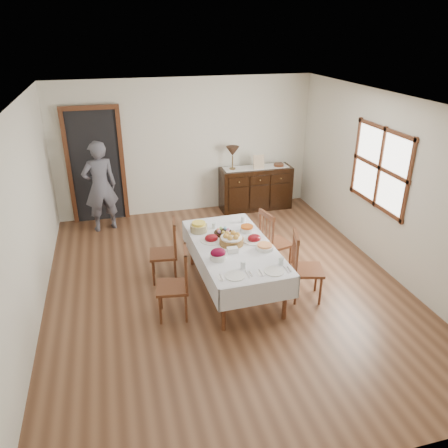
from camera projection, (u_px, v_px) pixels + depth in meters
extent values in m
plane|color=brown|center=(226.00, 286.00, 6.33)|extent=(6.00, 6.00, 0.00)
cube|color=white|center=(226.00, 103.00, 5.25)|extent=(5.00, 6.00, 0.02)
cube|color=silver|center=(186.00, 147.00, 8.42)|extent=(5.00, 0.02, 2.60)
cube|color=silver|center=(334.00, 353.00, 3.15)|extent=(5.00, 0.02, 2.60)
cube|color=silver|center=(24.00, 223.00, 5.21)|extent=(0.02, 6.00, 2.60)
cube|color=silver|center=(391.00, 187.00, 6.37)|extent=(0.02, 6.00, 2.60)
cube|color=white|center=(381.00, 168.00, 6.55)|extent=(0.02, 1.30, 1.10)
cube|color=#5A2F1B|center=(380.00, 168.00, 6.55)|extent=(0.03, 1.46, 1.26)
cube|color=black|center=(96.00, 167.00, 8.10)|extent=(0.90, 0.06, 2.10)
cube|color=#5A2F1B|center=(96.00, 167.00, 8.08)|extent=(1.04, 0.08, 2.18)
cube|color=silver|center=(234.00, 246.00, 6.01)|extent=(1.06, 2.02, 0.04)
cylinder|color=#5A2F1B|center=(224.00, 308.00, 5.30)|extent=(0.06, 0.06, 0.64)
cylinder|color=#5A2F1B|center=(285.00, 297.00, 5.52)|extent=(0.06, 0.06, 0.64)
cylinder|color=#5A2F1B|center=(192.00, 246.00, 6.79)|extent=(0.06, 0.06, 0.64)
cylinder|color=#5A2F1B|center=(241.00, 239.00, 7.01)|extent=(0.06, 0.06, 0.64)
cube|color=silver|center=(198.00, 260.00, 5.93)|extent=(0.09, 2.02, 0.31)
cube|color=silver|center=(268.00, 250.00, 6.19)|extent=(0.09, 2.02, 0.31)
cube|color=silver|center=(260.00, 294.00, 5.19)|extent=(1.03, 0.06, 0.31)
cube|color=silver|center=(214.00, 226.00, 6.93)|extent=(1.03, 0.06, 0.31)
cube|color=#5A2F1B|center=(172.00, 287.00, 5.52)|extent=(0.45, 0.45, 0.04)
cylinder|color=#5A2F1B|center=(161.00, 296.00, 5.75)|extent=(0.03, 0.03, 0.41)
cylinder|color=#5A2F1B|center=(160.00, 310.00, 5.45)|extent=(0.03, 0.03, 0.41)
cylinder|color=#5A2F1B|center=(185.00, 294.00, 5.78)|extent=(0.03, 0.03, 0.41)
cylinder|color=#5A2F1B|center=(186.00, 309.00, 5.49)|extent=(0.03, 0.03, 0.41)
cylinder|color=#5A2F1B|center=(185.00, 262.00, 5.58)|extent=(0.04, 0.04, 0.53)
cylinder|color=#5A2F1B|center=(186.00, 276.00, 5.27)|extent=(0.04, 0.04, 0.53)
cube|color=#5A2F1B|center=(185.00, 252.00, 5.33)|extent=(0.09, 0.38, 0.08)
cylinder|color=#5A2F1B|center=(186.00, 266.00, 5.51)|extent=(0.02, 0.02, 0.44)
cylinder|color=#5A2F1B|center=(186.00, 270.00, 5.44)|extent=(0.02, 0.02, 0.44)
cylinder|color=#5A2F1B|center=(186.00, 273.00, 5.36)|extent=(0.02, 0.02, 0.44)
cube|color=#5A2F1B|center=(163.00, 254.00, 6.34)|extent=(0.43, 0.43, 0.04)
cylinder|color=#5A2F1B|center=(153.00, 263.00, 6.56)|extent=(0.03, 0.03, 0.40)
cylinder|color=#5A2F1B|center=(153.00, 273.00, 6.27)|extent=(0.03, 0.03, 0.40)
cylinder|color=#5A2F1B|center=(174.00, 261.00, 6.60)|extent=(0.03, 0.03, 0.40)
cylinder|color=#5A2F1B|center=(175.00, 272.00, 6.31)|extent=(0.03, 0.03, 0.40)
cylinder|color=#5A2F1B|center=(174.00, 232.00, 6.41)|extent=(0.04, 0.04, 0.52)
cylinder|color=#5A2F1B|center=(175.00, 242.00, 6.11)|extent=(0.04, 0.04, 0.52)
cube|color=#5A2F1B|center=(174.00, 223.00, 6.17)|extent=(0.08, 0.37, 0.07)
cylinder|color=#5A2F1B|center=(174.00, 236.00, 6.34)|extent=(0.02, 0.02, 0.43)
cylinder|color=#5A2F1B|center=(175.00, 238.00, 6.27)|extent=(0.02, 0.02, 0.43)
cylinder|color=#5A2F1B|center=(175.00, 241.00, 6.19)|extent=(0.02, 0.02, 0.43)
cube|color=#5A2F1B|center=(307.00, 270.00, 5.89)|extent=(0.50, 0.50, 0.04)
cylinder|color=#5A2F1B|center=(320.00, 291.00, 5.84)|extent=(0.03, 0.03, 0.42)
cylinder|color=#5A2F1B|center=(316.00, 278.00, 6.14)|extent=(0.03, 0.03, 0.42)
cylinder|color=#5A2F1B|center=(296.00, 291.00, 5.84)|extent=(0.03, 0.03, 0.42)
cylinder|color=#5A2F1B|center=(293.00, 278.00, 6.14)|extent=(0.03, 0.03, 0.42)
cylinder|color=#5A2F1B|center=(297.00, 259.00, 5.63)|extent=(0.04, 0.04, 0.54)
cylinder|color=#5A2F1B|center=(293.00, 246.00, 5.94)|extent=(0.04, 0.04, 0.54)
cube|color=#5A2F1B|center=(296.00, 236.00, 5.69)|extent=(0.14, 0.38, 0.08)
cylinder|color=#5A2F1B|center=(296.00, 257.00, 5.71)|extent=(0.02, 0.02, 0.45)
cylinder|color=#5A2F1B|center=(295.00, 254.00, 5.79)|extent=(0.02, 0.02, 0.45)
cylinder|color=#5A2F1B|center=(294.00, 250.00, 5.87)|extent=(0.02, 0.02, 0.45)
cube|color=#5A2F1B|center=(276.00, 243.00, 6.62)|extent=(0.49, 0.49, 0.04)
cylinder|color=#5A2F1B|center=(290.00, 259.00, 6.66)|extent=(0.03, 0.03, 0.41)
cylinder|color=#5A2F1B|center=(278.00, 250.00, 6.92)|extent=(0.03, 0.03, 0.41)
cylinder|color=#5A2F1B|center=(272.00, 264.00, 6.51)|extent=(0.03, 0.03, 0.41)
cylinder|color=#5A2F1B|center=(260.00, 254.00, 6.78)|extent=(0.03, 0.03, 0.41)
cylinder|color=#5A2F1B|center=(273.00, 234.00, 6.29)|extent=(0.04, 0.04, 0.54)
cylinder|color=#5A2F1B|center=(260.00, 225.00, 6.57)|extent=(0.04, 0.04, 0.54)
cube|color=#5A2F1B|center=(267.00, 215.00, 6.33)|extent=(0.13, 0.38, 0.08)
cylinder|color=#5A2F1B|center=(269.00, 233.00, 6.37)|extent=(0.02, 0.02, 0.44)
cylinder|color=#5A2F1B|center=(266.00, 231.00, 6.44)|extent=(0.02, 0.02, 0.44)
cylinder|color=#5A2F1B|center=(263.00, 229.00, 6.51)|extent=(0.02, 0.02, 0.44)
cube|color=black|center=(256.00, 188.00, 8.86)|extent=(1.43, 0.48, 0.86)
cube|color=black|center=(239.00, 182.00, 8.43)|extent=(0.40, 0.02, 0.17)
sphere|color=brown|center=(239.00, 182.00, 8.41)|extent=(0.03, 0.03, 0.03)
cube|color=black|center=(260.00, 180.00, 8.53)|extent=(0.40, 0.02, 0.17)
sphere|color=brown|center=(260.00, 180.00, 8.51)|extent=(0.03, 0.03, 0.03)
cube|color=black|center=(281.00, 178.00, 8.63)|extent=(0.40, 0.02, 0.17)
sphere|color=brown|center=(281.00, 178.00, 8.61)|extent=(0.03, 0.03, 0.03)
imported|color=#575662|center=(100.00, 184.00, 7.75)|extent=(0.62, 0.48, 1.77)
cylinder|color=brown|center=(231.00, 241.00, 6.01)|extent=(0.33, 0.33, 0.09)
cylinder|color=white|center=(231.00, 237.00, 5.98)|extent=(0.30, 0.30, 0.02)
sphere|color=gold|center=(237.00, 235.00, 5.99)|extent=(0.08, 0.08, 0.08)
sphere|color=gold|center=(233.00, 233.00, 6.04)|extent=(0.08, 0.08, 0.08)
sphere|color=gold|center=(227.00, 234.00, 6.02)|extent=(0.08, 0.08, 0.08)
sphere|color=gold|center=(226.00, 236.00, 5.95)|extent=(0.08, 0.08, 0.08)
sphere|color=gold|center=(230.00, 238.00, 5.90)|extent=(0.08, 0.08, 0.08)
sphere|color=gold|center=(236.00, 237.00, 5.92)|extent=(0.08, 0.08, 0.08)
cylinder|color=black|center=(223.00, 233.00, 6.28)|extent=(0.27, 0.27, 0.05)
ellipsoid|color=pink|center=(228.00, 230.00, 6.28)|extent=(0.05, 0.05, 0.06)
ellipsoid|color=#76D5FB|center=(225.00, 228.00, 6.32)|extent=(0.05, 0.05, 0.06)
ellipsoid|color=#96DA77|center=(221.00, 228.00, 6.32)|extent=(0.05, 0.05, 0.06)
ellipsoid|color=#ED8C5C|center=(218.00, 230.00, 6.27)|extent=(0.05, 0.05, 0.06)
ellipsoid|color=#BA90D9|center=(219.00, 232.00, 6.22)|extent=(0.05, 0.05, 0.06)
ellipsoid|color=#F3E05F|center=(223.00, 233.00, 6.19)|extent=(0.05, 0.05, 0.06)
ellipsoid|color=pink|center=(227.00, 232.00, 6.22)|extent=(0.05, 0.05, 0.06)
cylinder|color=white|center=(211.00, 240.00, 6.12)|extent=(0.32, 0.32, 0.01)
ellipsoid|color=maroon|center=(211.00, 238.00, 6.11)|extent=(0.19, 0.16, 0.11)
cylinder|color=white|center=(254.00, 240.00, 6.12)|extent=(0.33, 0.33, 0.02)
ellipsoid|color=maroon|center=(254.00, 238.00, 6.10)|extent=(0.19, 0.16, 0.11)
cylinder|color=white|center=(218.00, 257.00, 5.63)|extent=(0.21, 0.21, 0.07)
ellipsoid|color=maroon|center=(218.00, 253.00, 5.60)|extent=(0.20, 0.17, 0.11)
cylinder|color=white|center=(247.00, 229.00, 6.38)|extent=(0.20, 0.20, 0.06)
cylinder|color=orange|center=(247.00, 227.00, 6.37)|extent=(0.18, 0.18, 0.03)
cylinder|color=tan|center=(199.00, 228.00, 6.38)|extent=(0.25, 0.25, 0.10)
cylinder|color=yellow|center=(199.00, 224.00, 6.35)|extent=(0.20, 0.20, 0.04)
cylinder|color=white|center=(265.00, 248.00, 5.88)|extent=(0.24, 0.24, 0.05)
cylinder|color=#FA9956|center=(265.00, 245.00, 5.87)|extent=(0.20, 0.20, 0.02)
cube|color=white|center=(233.00, 250.00, 5.79)|extent=(0.14, 0.09, 0.07)
cylinder|color=white|center=(235.00, 276.00, 5.25)|extent=(0.25, 0.25, 0.01)
cube|color=white|center=(221.00, 278.00, 5.22)|extent=(0.08, 0.12, 0.01)
cube|color=silver|center=(221.00, 277.00, 5.21)|extent=(0.02, 0.16, 0.01)
cube|color=silver|center=(248.00, 274.00, 5.29)|extent=(0.02, 0.18, 0.01)
cube|color=silver|center=(251.00, 274.00, 5.30)|extent=(0.02, 0.14, 0.01)
cylinder|color=white|center=(243.00, 265.00, 5.40)|extent=(0.07, 0.07, 0.10)
cylinder|color=white|center=(274.00, 271.00, 5.35)|extent=(0.25, 0.25, 0.01)
cube|color=white|center=(261.00, 273.00, 5.31)|extent=(0.08, 0.12, 0.01)
cube|color=silver|center=(261.00, 273.00, 5.31)|extent=(0.02, 0.16, 0.01)
cube|color=silver|center=(286.00, 270.00, 5.39)|extent=(0.02, 0.18, 0.01)
cube|color=silver|center=(289.00, 269.00, 5.40)|extent=(0.02, 0.14, 0.01)
cylinder|color=white|center=(281.00, 261.00, 5.50)|extent=(0.07, 0.07, 0.10)
cylinder|color=white|center=(214.00, 226.00, 6.47)|extent=(0.06, 0.06, 0.09)
cylinder|color=white|center=(243.00, 219.00, 6.67)|extent=(0.07, 0.07, 0.10)
cube|color=white|center=(256.00, 167.00, 8.69)|extent=(1.30, 0.35, 0.01)
cylinder|color=brown|center=(232.00, 169.00, 8.57)|extent=(0.12, 0.12, 0.03)
cylinder|color=brown|center=(232.00, 162.00, 8.51)|extent=(0.02, 0.02, 0.25)
cone|color=#3D271A|center=(233.00, 151.00, 8.42)|extent=(0.26, 0.26, 0.18)
cube|color=#C9AE8D|center=(259.00, 162.00, 8.55)|extent=(0.22, 0.08, 0.28)
cylinder|color=#5A2F1B|center=(279.00, 165.00, 8.75)|extent=(0.20, 0.20, 0.06)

